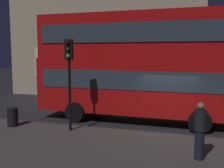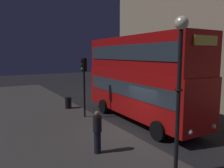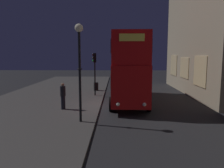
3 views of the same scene
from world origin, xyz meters
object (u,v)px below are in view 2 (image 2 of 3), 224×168
double_decker_bus (140,74)px  street_lamp (180,66)px  litter_bin (68,103)px  pedestrian (97,131)px  traffic_light_near_kerb (84,75)px

double_decker_bus → street_lamp: 6.83m
street_lamp → litter_bin: 11.49m
litter_bin → double_decker_bus: bearing=32.6°
pedestrian → traffic_light_near_kerb: bearing=162.9°
traffic_light_near_kerb → double_decker_bus: bearing=45.2°
pedestrian → double_decker_bus: bearing=125.1°
traffic_light_near_kerb → pedestrian: (5.34, -1.69, -1.88)m
litter_bin → pedestrian: bearing=-10.7°
traffic_light_near_kerb → street_lamp: bearing=-9.9°
double_decker_bus → street_lamp: bearing=-25.4°
pedestrian → litter_bin: (-8.17, 1.54, -0.51)m
double_decker_bus → traffic_light_near_kerb: bearing=-124.0°
double_decker_bus → street_lamp: size_ratio=1.83×
double_decker_bus → traffic_light_near_kerb: size_ratio=2.52×
double_decker_bus → street_lamp: (6.06, -3.02, 0.89)m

